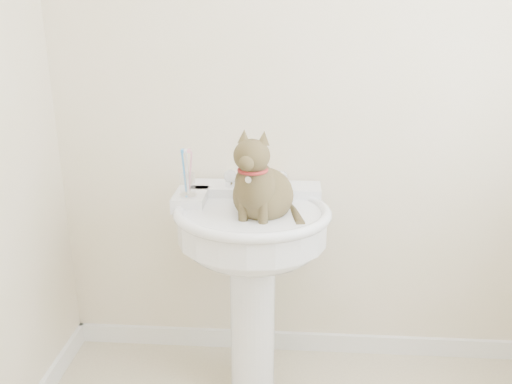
# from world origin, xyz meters

# --- Properties ---
(wall_back) EXTENTS (2.20, 0.00, 2.50)m
(wall_back) POSITION_xyz_m (0.00, 1.10, 1.25)
(wall_back) COLOR beige
(wall_back) RESTS_ON ground
(baseboard_back) EXTENTS (2.20, 0.02, 0.09)m
(baseboard_back) POSITION_xyz_m (0.00, 1.09, 0.04)
(baseboard_back) COLOR white
(baseboard_back) RESTS_ON floor
(pedestal_sink) EXTENTS (0.62, 0.61, 0.85)m
(pedestal_sink) POSITION_xyz_m (-0.23, 0.81, 0.67)
(pedestal_sink) COLOR white
(pedestal_sink) RESTS_ON floor
(faucet) EXTENTS (0.28, 0.12, 0.14)m
(faucet) POSITION_xyz_m (-0.23, 0.96, 0.89)
(faucet) COLOR silver
(faucet) RESTS_ON pedestal_sink
(soap_bar) EXTENTS (0.10, 0.08, 0.03)m
(soap_bar) POSITION_xyz_m (-0.19, 1.05, 0.87)
(soap_bar) COLOR #F99F33
(soap_bar) RESTS_ON pedestal_sink
(toothbrush_cup) EXTENTS (0.07, 0.07, 0.18)m
(toothbrush_cup) POSITION_xyz_m (-0.49, 0.84, 0.90)
(toothbrush_cup) COLOR silver
(toothbrush_cup) RESTS_ON pedestal_sink
(cat) EXTENTS (0.25, 0.32, 0.46)m
(cat) POSITION_xyz_m (-0.19, 0.78, 0.91)
(cat) COLOR brown
(cat) RESTS_ON pedestal_sink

